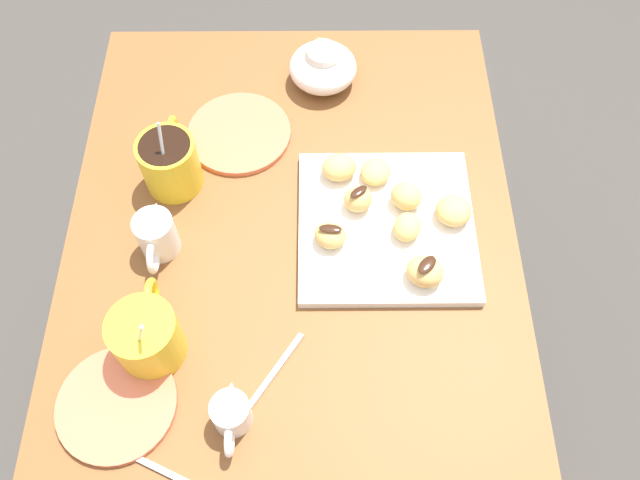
# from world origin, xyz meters

# --- Properties ---
(ground_plane) EXTENTS (8.00, 8.00, 0.00)m
(ground_plane) POSITION_xyz_m (0.00, 0.00, 0.00)
(ground_plane) COLOR #423D38
(dining_table) EXTENTS (0.99, 0.70, 0.73)m
(dining_table) POSITION_xyz_m (0.00, 0.00, 0.58)
(dining_table) COLOR brown
(dining_table) RESTS_ON ground_plane
(pastry_plate_square) EXTENTS (0.27, 0.27, 0.02)m
(pastry_plate_square) POSITION_xyz_m (0.05, -0.15, 0.74)
(pastry_plate_square) COLOR white
(pastry_plate_square) RESTS_ON dining_table
(coffee_mug_yellow_left) EXTENTS (0.13, 0.09, 0.14)m
(coffee_mug_yellow_left) POSITION_xyz_m (-0.14, 0.19, 0.78)
(coffee_mug_yellow_left) COLOR yellow
(coffee_mug_yellow_left) RESTS_ON dining_table
(coffee_mug_yellow_right) EXTENTS (0.13, 0.09, 0.15)m
(coffee_mug_yellow_right) POSITION_xyz_m (0.15, 0.19, 0.78)
(coffee_mug_yellow_right) COLOR yellow
(coffee_mug_yellow_right) RESTS_ON dining_table
(cream_pitcher_white) EXTENTS (0.10, 0.06, 0.07)m
(cream_pitcher_white) POSITION_xyz_m (0.02, 0.20, 0.77)
(cream_pitcher_white) COLOR white
(cream_pitcher_white) RESTS_ON dining_table
(ice_cream_bowl) EXTENTS (0.12, 0.12, 0.09)m
(ice_cream_bowl) POSITION_xyz_m (0.37, -0.05, 0.77)
(ice_cream_bowl) COLOR white
(ice_cream_bowl) RESTS_ON dining_table
(chocolate_sauce_pitcher) EXTENTS (0.09, 0.05, 0.06)m
(chocolate_sauce_pitcher) POSITION_xyz_m (-0.25, 0.07, 0.76)
(chocolate_sauce_pitcher) COLOR white
(chocolate_sauce_pitcher) RESTS_ON dining_table
(saucer_coral_left) EXTENTS (0.18, 0.18, 0.01)m
(saucer_coral_left) POSITION_xyz_m (0.24, 0.09, 0.73)
(saucer_coral_left) COLOR #E5704C
(saucer_coral_left) RESTS_ON dining_table
(saucer_coral_right) EXTENTS (0.16, 0.16, 0.01)m
(saucer_coral_right) POSITION_xyz_m (-0.22, 0.23, 0.73)
(saucer_coral_right) COLOR #E5704C
(saucer_coral_right) RESTS_ON dining_table
(loose_spoon_by_plate) EXTENTS (0.14, 0.10, 0.01)m
(loose_spoon_by_plate) POSITION_xyz_m (-0.21, 0.04, 0.73)
(loose_spoon_by_plate) COLOR silver
(loose_spoon_by_plate) RESTS_ON dining_table
(beignet_0) EXTENTS (0.07, 0.07, 0.04)m
(beignet_0) POSITION_xyz_m (-0.04, -0.20, 0.76)
(beignet_0) COLOR #E5B260
(beignet_0) RESTS_ON pastry_plate_square
(chocolate_drizzle_0) EXTENTS (0.04, 0.04, 0.00)m
(chocolate_drizzle_0) POSITION_xyz_m (-0.04, -0.20, 0.79)
(chocolate_drizzle_0) COLOR #381E11
(chocolate_drizzle_0) RESTS_ON beignet_0
(beignet_1) EXTENTS (0.06, 0.06, 0.04)m
(beignet_1) POSITION_xyz_m (0.09, -0.10, 0.76)
(beignet_1) COLOR #E5B260
(beignet_1) RESTS_ON pastry_plate_square
(chocolate_drizzle_1) EXTENTS (0.03, 0.03, 0.00)m
(chocolate_drizzle_1) POSITION_xyz_m (0.09, -0.10, 0.79)
(chocolate_drizzle_1) COLOR #381E11
(chocolate_drizzle_1) RESTS_ON beignet_1
(beignet_2) EXTENTS (0.06, 0.06, 0.03)m
(beignet_2) POSITION_xyz_m (0.04, -0.18, 0.76)
(beignet_2) COLOR #E5B260
(beignet_2) RESTS_ON pastry_plate_square
(beignet_3) EXTENTS (0.06, 0.06, 0.03)m
(beignet_3) POSITION_xyz_m (0.02, -0.06, 0.76)
(beignet_3) COLOR #E5B260
(beignet_3) RESTS_ON pastry_plate_square
(chocolate_drizzle_3) EXTENTS (0.02, 0.04, 0.00)m
(chocolate_drizzle_3) POSITION_xyz_m (0.02, -0.06, 0.78)
(chocolate_drizzle_3) COLOR #381E11
(chocolate_drizzle_3) RESTS_ON beignet_3
(beignet_4) EXTENTS (0.07, 0.06, 0.03)m
(beignet_4) POSITION_xyz_m (0.14, -0.13, 0.76)
(beignet_4) COLOR #E5B260
(beignet_4) RESTS_ON pastry_plate_square
(beignet_5) EXTENTS (0.07, 0.07, 0.03)m
(beignet_5) POSITION_xyz_m (0.06, -0.25, 0.76)
(beignet_5) COLOR #E5B260
(beignet_5) RESTS_ON pastry_plate_square
(beignet_6) EXTENTS (0.06, 0.07, 0.04)m
(beignet_6) POSITION_xyz_m (0.15, -0.08, 0.76)
(beignet_6) COLOR #E5B260
(beignet_6) RESTS_ON pastry_plate_square
(beignet_7) EXTENTS (0.07, 0.07, 0.04)m
(beignet_7) POSITION_xyz_m (0.09, -0.18, 0.76)
(beignet_7) COLOR #E5B260
(beignet_7) RESTS_ON pastry_plate_square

